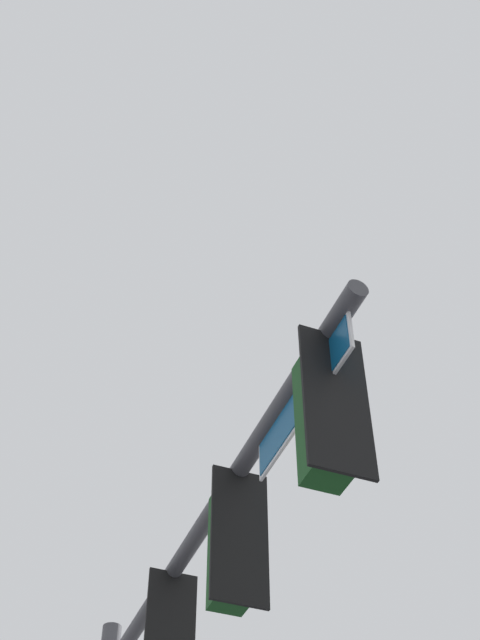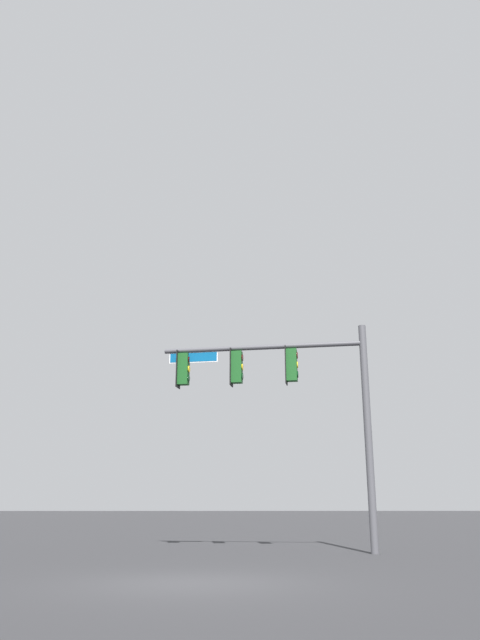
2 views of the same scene
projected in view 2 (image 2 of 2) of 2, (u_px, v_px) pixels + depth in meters
name	position (u px, v px, depth m)	size (l,w,h in m)	color
ground_plane	(191.00, 583.00, 11.78)	(400.00, 400.00, 0.00)	#2D2D30
signal_pole_near	(288.00, 388.00, 20.91)	(6.88, 1.67, 7.26)	#47474C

